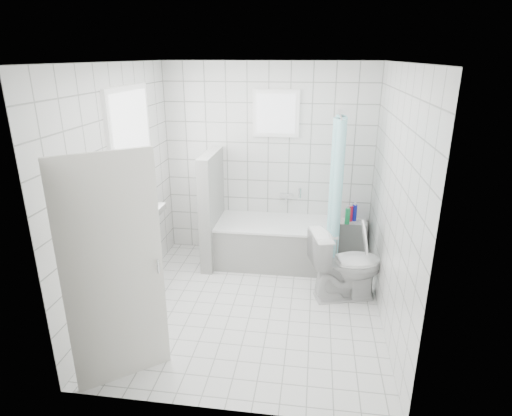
# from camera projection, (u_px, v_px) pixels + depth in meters

# --- Properties ---
(ground) EXTENTS (3.00, 3.00, 0.00)m
(ground) POSITION_uv_depth(u_px,v_px,m) (252.00, 306.00, 4.80)
(ground) COLOR white
(ground) RESTS_ON ground
(ceiling) EXTENTS (3.00, 3.00, 0.00)m
(ceiling) POSITION_uv_depth(u_px,v_px,m) (251.00, 62.00, 3.92)
(ceiling) COLOR white
(ceiling) RESTS_ON ground
(wall_back) EXTENTS (2.80, 0.02, 2.60)m
(wall_back) POSITION_uv_depth(u_px,v_px,m) (268.00, 162.00, 5.76)
(wall_back) COLOR white
(wall_back) RESTS_ON ground
(wall_front) EXTENTS (2.80, 0.02, 2.60)m
(wall_front) POSITION_uv_depth(u_px,v_px,m) (220.00, 263.00, 2.96)
(wall_front) COLOR white
(wall_front) RESTS_ON ground
(wall_left) EXTENTS (0.02, 3.00, 2.60)m
(wall_left) POSITION_uv_depth(u_px,v_px,m) (122.00, 191.00, 4.54)
(wall_left) COLOR white
(wall_left) RESTS_ON ground
(wall_right) EXTENTS (0.02, 3.00, 2.60)m
(wall_right) POSITION_uv_depth(u_px,v_px,m) (393.00, 203.00, 4.18)
(wall_right) COLOR white
(wall_right) RESTS_ON ground
(window_left) EXTENTS (0.01, 0.90, 1.40)m
(window_left) POSITION_uv_depth(u_px,v_px,m) (134.00, 157.00, 4.72)
(window_left) COLOR white
(window_left) RESTS_ON wall_left
(window_back) EXTENTS (0.50, 0.01, 0.50)m
(window_back) POSITION_uv_depth(u_px,v_px,m) (276.00, 114.00, 5.49)
(window_back) COLOR white
(window_back) RESTS_ON wall_back
(window_sill) EXTENTS (0.18, 1.02, 0.08)m
(window_sill) POSITION_uv_depth(u_px,v_px,m) (144.00, 220.00, 4.96)
(window_sill) COLOR white
(window_sill) RESTS_ON wall_left
(door) EXTENTS (0.65, 0.53, 2.00)m
(door) POSITION_uv_depth(u_px,v_px,m) (114.00, 274.00, 3.44)
(door) COLOR silver
(door) RESTS_ON ground
(bathtub) EXTENTS (1.58, 0.77, 0.58)m
(bathtub) POSITION_uv_depth(u_px,v_px,m) (276.00, 243.00, 5.73)
(bathtub) COLOR white
(bathtub) RESTS_ON ground
(partition_wall) EXTENTS (0.15, 0.85, 1.50)m
(partition_wall) POSITION_uv_depth(u_px,v_px,m) (212.00, 209.00, 5.64)
(partition_wall) COLOR white
(partition_wall) RESTS_ON ground
(tiled_ledge) EXTENTS (0.40, 0.24, 0.55)m
(tiled_ledge) POSITION_uv_depth(u_px,v_px,m) (350.00, 240.00, 5.84)
(tiled_ledge) COLOR white
(tiled_ledge) RESTS_ON ground
(toilet) EXTENTS (0.91, 0.67, 0.84)m
(toilet) POSITION_uv_depth(u_px,v_px,m) (346.00, 264.00, 4.86)
(toilet) COLOR white
(toilet) RESTS_ON ground
(curtain_rod) EXTENTS (0.02, 0.80, 0.02)m
(curtain_rod) POSITION_uv_depth(u_px,v_px,m) (340.00, 115.00, 5.04)
(curtain_rod) COLOR silver
(curtain_rod) RESTS_ON wall_back
(shower_curtain) EXTENTS (0.14, 0.48, 1.78)m
(shower_curtain) POSITION_uv_depth(u_px,v_px,m) (336.00, 191.00, 5.22)
(shower_curtain) COLOR #4AD5D9
(shower_curtain) RESTS_ON curtain_rod
(tub_faucet) EXTENTS (0.18, 0.06, 0.06)m
(tub_faucet) POSITION_uv_depth(u_px,v_px,m) (286.00, 196.00, 5.84)
(tub_faucet) COLOR silver
(tub_faucet) RESTS_ON wall_back
(sill_bottles) EXTENTS (0.15, 0.58, 0.30)m
(sill_bottles) POSITION_uv_depth(u_px,v_px,m) (140.00, 209.00, 4.81)
(sill_bottles) COLOR white
(sill_bottles) RESTS_ON window_sill
(ledge_bottles) EXTENTS (0.16, 0.20, 0.22)m
(ledge_bottles) POSITION_uv_depth(u_px,v_px,m) (351.00, 214.00, 5.70)
(ledge_bottles) COLOR red
(ledge_bottles) RESTS_ON tiled_ledge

